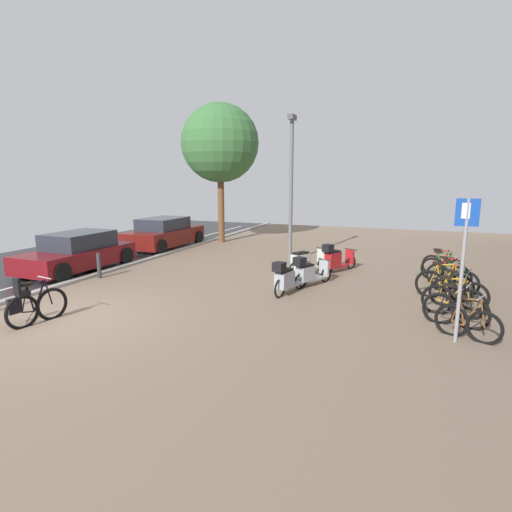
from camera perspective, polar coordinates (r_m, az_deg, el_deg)
The scene contains 21 objects.
ground at distance 9.14m, azimuth -18.71°, elevation -9.64°, with size 21.00×40.00×0.13m.
bicycle_foreground at distance 10.01m, azimuth -28.51°, elevation -6.09°, with size 0.76×1.40×1.10m.
bicycle_rack_00 at distance 8.99m, azimuth 27.36°, elevation -8.27°, with size 1.19×0.57×0.92m.
bicycle_rack_01 at distance 9.64m, azimuth 26.00°, elevation -6.83°, with size 1.32×0.49×0.97m.
bicycle_rack_02 at distance 10.31m, azimuth 25.75°, elevation -5.68°, with size 1.37×0.48×0.99m.
bicycle_rack_03 at distance 11.00m, azimuth 26.32°, elevation -4.74°, with size 1.34×0.48×0.99m.
bicycle_rack_04 at distance 11.65m, azimuth 24.67°, elevation -3.72°, with size 1.42×0.49×1.03m.
bicycle_rack_05 at distance 12.36m, azimuth 25.85°, elevation -3.12°, with size 1.23×0.63×0.97m.
bicycle_rack_06 at distance 13.03m, azimuth 25.22°, elevation -2.44°, with size 1.23×0.50×0.93m.
bicycle_rack_07 at distance 13.71m, azimuth 24.58°, elevation -1.72°, with size 1.30×0.53×0.98m.
bicycle_rack_08 at distance 14.39m, azimuth 24.42°, elevation -1.22°, with size 1.21×0.58×0.92m.
scooter_near at distance 11.05m, azimuth 4.46°, elevation -3.06°, with size 0.71×1.78×0.97m.
scooter_mid at distance 13.13m, azimuth 6.89°, elevation -0.94°, with size 1.00×1.69×0.84m.
scooter_far at distance 13.80m, azimuth 11.02°, elevation -0.41°, with size 1.00×1.55×1.01m.
scooter_extra at distance 11.88m, azimuth 7.36°, elevation -2.24°, with size 0.93×1.52×0.93m.
parked_car_near at distance 15.03m, azimuth -23.61°, elevation 0.42°, with size 1.88×3.93×1.29m.
parked_car_far at distance 18.82m, azimuth -12.66°, elevation 3.07°, with size 1.91×4.08×1.35m.
parking_sign at distance 8.42m, azimuth 26.88°, elevation -0.01°, with size 0.40×0.07×2.72m.
lamp_post at distance 15.11m, azimuth 4.91°, elevation 10.27°, with size 0.20×0.52×5.28m.
street_tree at distance 20.02m, azimuth -5.02°, elevation 15.33°, with size 3.66×3.66×6.53m.
bollard_far at distance 13.67m, azimuth -21.02°, elevation -1.27°, with size 0.12×0.12×0.79m.
Camera 1 is at (7.09, -6.47, 3.07)m, focal length 28.74 mm.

